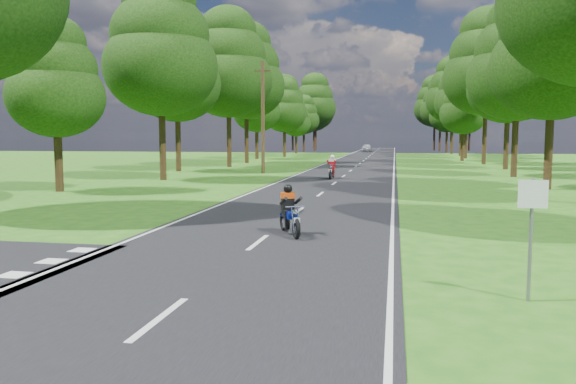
# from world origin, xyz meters

# --- Properties ---
(ground) EXTENTS (160.00, 160.00, 0.00)m
(ground) POSITION_xyz_m (0.00, 0.00, 0.00)
(ground) COLOR #235E15
(ground) RESTS_ON ground
(main_road) EXTENTS (7.00, 140.00, 0.02)m
(main_road) POSITION_xyz_m (0.00, 50.00, 0.01)
(main_road) COLOR black
(main_road) RESTS_ON ground
(road_markings) EXTENTS (7.40, 140.00, 0.01)m
(road_markings) POSITION_xyz_m (-0.14, 48.13, 0.02)
(road_markings) COLOR silver
(road_markings) RESTS_ON main_road
(treeline) EXTENTS (40.00, 115.35, 14.78)m
(treeline) POSITION_xyz_m (1.43, 60.06, 8.25)
(treeline) COLOR black
(treeline) RESTS_ON ground
(telegraph_pole) EXTENTS (1.20, 0.26, 8.00)m
(telegraph_pole) POSITION_xyz_m (-6.00, 28.00, 4.07)
(telegraph_pole) COLOR #382616
(telegraph_pole) RESTS_ON ground
(road_sign) EXTENTS (0.45, 0.07, 2.00)m
(road_sign) POSITION_xyz_m (5.50, -2.01, 1.34)
(road_sign) COLOR slate
(road_sign) RESTS_ON ground
(rider_near_blue) EXTENTS (1.19, 1.70, 1.36)m
(rider_near_blue) POSITION_xyz_m (0.58, 3.23, 0.70)
(rider_near_blue) COLOR #0D1E95
(rider_near_blue) RESTS_ON main_road
(rider_far_red) EXTENTS (0.62, 1.80, 1.49)m
(rider_far_red) POSITION_xyz_m (-0.53, 23.66, 0.77)
(rider_far_red) COLOR maroon
(rider_far_red) RESTS_ON main_road
(distant_car) EXTENTS (1.82, 4.09, 1.37)m
(distant_car) POSITION_xyz_m (-1.33, 85.03, 0.70)
(distant_car) COLOR silver
(distant_car) RESTS_ON main_road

